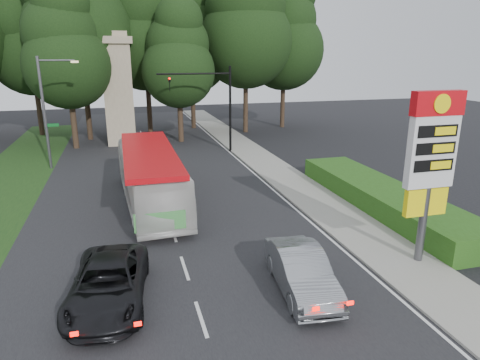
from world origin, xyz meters
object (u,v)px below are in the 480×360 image
object	(u,v)px
monument	(118,89)
sedan_silver	(301,271)
transit_bus	(150,178)
gas_station_pylon	(431,155)
streetlight_signs	(47,108)
suv_charcoal	(108,283)
traffic_signal_mast	(215,97)

from	to	relation	value
monument	sedan_silver	xyz separation A→B (m)	(5.75, -28.74, -4.34)
transit_bus	sedan_silver	size ratio (longest dim) A/B	2.42
gas_station_pylon	transit_bus	xyz separation A→B (m)	(-9.87, 9.93, -2.88)
streetlight_signs	gas_station_pylon	bearing A→B (deg)	-51.04
monument	suv_charcoal	bearing A→B (deg)	-91.65
streetlight_signs	transit_bus	xyz separation A→B (m)	(6.32, -10.09, -2.87)
streetlight_signs	monument	xyz separation A→B (m)	(4.99, 7.99, 0.67)
traffic_signal_mast	transit_bus	xyz separation A→B (m)	(-6.35, -12.08, -3.11)
streetlight_signs	sedan_silver	size ratio (longest dim) A/B	1.72
traffic_signal_mast	monument	xyz separation A→B (m)	(-7.68, 6.00, 0.43)
gas_station_pylon	traffic_signal_mast	xyz separation A→B (m)	(-3.52, 22.00, 0.22)
gas_station_pylon	streetlight_signs	distance (m)	25.74
transit_bus	traffic_signal_mast	bearing A→B (deg)	59.19
gas_station_pylon	traffic_signal_mast	world-z (taller)	traffic_signal_mast
monument	sedan_silver	bearing A→B (deg)	-78.69
traffic_signal_mast	gas_station_pylon	bearing A→B (deg)	-80.91
streetlight_signs	suv_charcoal	xyz separation A→B (m)	(4.19, -19.72, -3.71)
gas_station_pylon	transit_bus	bearing A→B (deg)	134.82
transit_bus	suv_charcoal	size ratio (longest dim) A/B	2.15
suv_charcoal	streetlight_signs	bearing A→B (deg)	108.74
traffic_signal_mast	monument	distance (m)	9.76
gas_station_pylon	transit_bus	world-z (taller)	gas_station_pylon
streetlight_signs	traffic_signal_mast	bearing A→B (deg)	8.92
suv_charcoal	traffic_signal_mast	bearing A→B (deg)	75.41
gas_station_pylon	streetlight_signs	xyz separation A→B (m)	(-16.19, 20.01, -0.01)
transit_bus	sedan_silver	world-z (taller)	transit_bus
gas_station_pylon	streetlight_signs	world-z (taller)	streetlight_signs
traffic_signal_mast	sedan_silver	xyz separation A→B (m)	(-1.93, -22.74, -3.91)
transit_bus	suv_charcoal	world-z (taller)	transit_bus
traffic_signal_mast	streetlight_signs	distance (m)	12.83
streetlight_signs	suv_charcoal	distance (m)	20.50
sedan_silver	gas_station_pylon	bearing A→B (deg)	13.35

